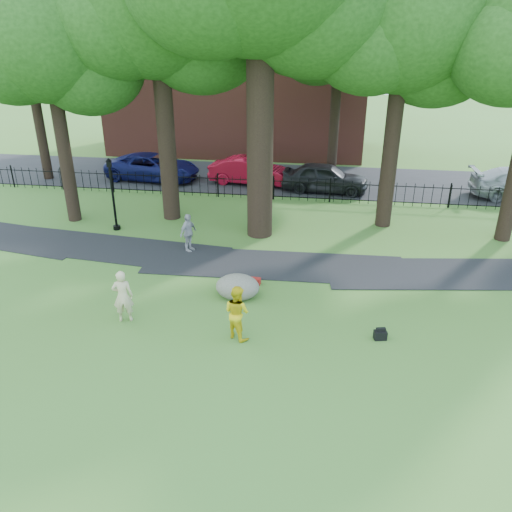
% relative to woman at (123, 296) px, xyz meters
% --- Properties ---
extents(ground, '(120.00, 120.00, 0.00)m').
position_rel_woman_xyz_m(ground, '(3.14, 0.74, -0.86)').
color(ground, '#446A25').
rests_on(ground, ground).
extents(footpath, '(36.07, 3.85, 0.03)m').
position_rel_woman_xyz_m(footpath, '(4.14, 4.64, -0.86)').
color(footpath, black).
rests_on(footpath, ground).
extents(street, '(80.00, 7.00, 0.02)m').
position_rel_woman_xyz_m(street, '(3.14, 16.74, -0.86)').
color(street, black).
rests_on(street, ground).
extents(iron_fence, '(44.00, 0.04, 1.20)m').
position_rel_woman_xyz_m(iron_fence, '(3.14, 12.74, -0.26)').
color(iron_fence, black).
rests_on(iron_fence, ground).
extents(brick_building, '(18.00, 8.00, 12.00)m').
position_rel_woman_xyz_m(brick_building, '(-0.86, 24.74, 5.14)').
color(brick_building, brown).
rests_on(brick_building, ground).
extents(tree_row, '(26.82, 7.96, 12.42)m').
position_rel_woman_xyz_m(tree_row, '(3.66, 9.15, 7.29)').
color(tree_row, black).
rests_on(tree_row, ground).
extents(woman, '(0.71, 0.56, 1.72)m').
position_rel_woman_xyz_m(woman, '(0.00, 0.00, 0.00)').
color(woman, '#CBBA8C').
rests_on(woman, ground).
extents(man, '(1.03, 0.98, 1.68)m').
position_rel_woman_xyz_m(man, '(3.64, -0.38, -0.02)').
color(man, gold).
rests_on(man, ground).
extents(pedestrian, '(0.73, 1.02, 1.60)m').
position_rel_woman_xyz_m(pedestrian, '(0.53, 5.48, -0.06)').
color(pedestrian, '#9E9DA1').
rests_on(pedestrian, ground).
extents(boulder, '(1.82, 1.63, 0.87)m').
position_rel_woman_xyz_m(boulder, '(3.21, 2.01, -0.42)').
color(boulder, '#625E51').
rests_on(boulder, ground).
extents(lamppost, '(0.33, 0.33, 3.29)m').
position_rel_woman_xyz_m(lamppost, '(-3.38, 7.35, 0.75)').
color(lamppost, black).
rests_on(lamppost, ground).
extents(backpack, '(0.41, 0.30, 0.27)m').
position_rel_woman_xyz_m(backpack, '(7.82, 0.12, -0.72)').
color(backpack, black).
rests_on(backpack, ground).
extents(red_bag, '(0.37, 0.25, 0.24)m').
position_rel_woman_xyz_m(red_bag, '(3.68, 2.99, -0.74)').
color(red_bag, maroon).
rests_on(red_bag, ground).
extents(red_sedan, '(4.81, 2.15, 1.53)m').
position_rel_woman_xyz_m(red_sedan, '(1.42, 15.47, -0.09)').
color(red_sedan, maroon).
rests_on(red_sedan, ground).
extents(navy_van, '(5.80, 3.14, 1.55)m').
position_rel_woman_xyz_m(navy_van, '(-4.46, 15.49, -0.09)').
color(navy_van, '#0D1145').
rests_on(navy_van, ground).
extents(grey_car, '(4.86, 2.27, 1.61)m').
position_rel_woman_xyz_m(grey_car, '(5.82, 14.59, -0.06)').
color(grey_car, black).
rests_on(grey_car, ground).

